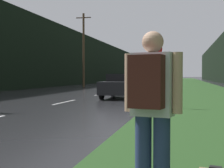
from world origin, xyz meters
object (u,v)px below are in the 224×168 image
Objects in this scene: stop_sign at (155,68)px; hitchhiker_with_backpack at (151,105)px; car_passing_near at (121,86)px; car_passing_far at (145,82)px; car_oncoming at (131,79)px.

stop_sign is 9.96m from hitchhiker_with_backpack.
stop_sign is 0.60× the size of car_passing_near.
car_passing_far is (-2.57, 17.26, -0.89)m from stop_sign.
car_oncoming is (-6.95, 35.16, -0.90)m from stop_sign.
hitchhiker_with_backpack is at bearing -85.04° from stop_sign.
hitchhiker_with_backpack reaches higher than car_passing_far.
car_passing_far is (0.00, 11.84, 0.03)m from car_passing_near.
hitchhiker_with_backpack is 45.73m from car_oncoming.
car_passing_near is 0.99× the size of car_oncoming.
car_passing_far is 1.00× the size of car_oncoming.
stop_sign is at bearing 115.36° from car_passing_near.
car_oncoming is at bearing 101.18° from stop_sign.
car_passing_far is (-3.43, 27.16, -0.29)m from hitchhiker_with_backpack.
car_passing_near is at bearing -81.62° from car_oncoming.
car_passing_near is at bearing 115.36° from stop_sign.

